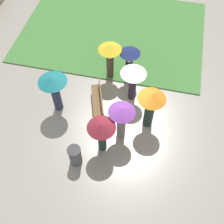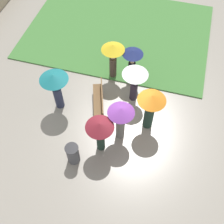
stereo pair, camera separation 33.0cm
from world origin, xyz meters
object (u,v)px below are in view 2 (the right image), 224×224
Objects in this scene: crowd_person_white at (135,77)px; crowd_person_maroon at (100,130)px; park_bench at (100,101)px; crowd_person_orange at (151,105)px; trash_bin at (73,154)px; crowd_person_yellow at (113,54)px; crowd_person_purple at (121,117)px; crowd_person_navy at (132,60)px; crowd_person_teal at (55,84)px.

crowd_person_white is 2.87m from crowd_person_maroon.
crowd_person_orange reaches higher than park_bench.
trash_bin is 0.48× the size of crowd_person_orange.
crowd_person_white is at bearing 105.68° from park_bench.
park_bench is at bearing 76.76° from crowd_person_yellow.
trash_bin is 4.02m from crowd_person_white.
crowd_person_yellow is at bearing 63.49° from crowd_person_purple.
crowd_person_maroon is (1.90, 0.61, 0.84)m from park_bench.
crowd_person_navy is 3.58m from crowd_person_teal.
crowd_person_yellow is (-4.66, 0.31, 0.96)m from trash_bin.
crowd_person_purple is 0.94× the size of crowd_person_orange.
crowd_person_navy is at bearing 48.09° from crowd_person_purple.
crowd_person_navy is at bearing 136.07° from park_bench.
park_bench is at bearing -33.08° from crowd_person_navy.
crowd_person_teal reaches higher than crowd_person_white.
crowd_person_navy is at bearing 170.69° from crowd_person_yellow.
crowd_person_white is at bearing 40.72° from crowd_person_purple.
trash_bin is 0.53× the size of crowd_person_navy.
crowd_person_navy is 0.92× the size of crowd_person_yellow.
crowd_person_maroon is at bearing 106.23° from crowd_person_white.
crowd_person_purple is 3.05m from crowd_person_teal.
crowd_person_navy is at bearing 150.78° from crowd_person_orange.
crowd_person_teal is at bearing -147.35° from trash_bin.
crowd_person_orange is at bearing 130.74° from crowd_person_maroon.
crowd_person_purple is (-1.56, 1.46, 0.87)m from trash_bin.
crowd_person_navy is (-2.34, -1.27, -0.18)m from crowd_person_orange.
crowd_person_teal is 2.94m from crowd_person_yellow.
crowd_person_maroon is at bearing 86.61° from crowd_person_yellow.
crowd_person_orange is (1.24, 0.91, 0.02)m from crowd_person_white.
crowd_person_purple is at bearing -109.00° from crowd_person_orange.
crowd_person_maroon is 2.81m from crowd_person_teal.
crowd_person_maroon is at bearing -12.63° from crowd_person_navy.
crowd_person_orange is at bearing 156.00° from crowd_person_white.
crowd_person_white is 0.94× the size of crowd_person_yellow.
crowd_person_teal reaches higher than crowd_person_purple.
crowd_person_white is at bearing 156.79° from trash_bin.
crowd_person_purple is at bearing 138.26° from crowd_person_maroon.
crowd_person_purple reaches higher than crowd_person_white.
crowd_person_white is 0.97× the size of crowd_person_purple.
crowd_person_orange is at bearing 121.25° from crowd_person_yellow.
crowd_person_orange is (0.36, 2.20, 0.93)m from park_bench.
crowd_person_orange is 3.15m from crowd_person_yellow.
trash_bin is at bearing -179.95° from crowd_person_purple.
crowd_person_navy is at bearing 171.74° from crowd_person_maroon.
crowd_person_purple reaches higher than crowd_person_navy.
park_bench is 1.04× the size of crowd_person_purple.
crowd_person_yellow is at bearing 165.29° from crowd_person_orange.
crowd_person_orange is 3.94m from crowd_person_teal.
crowd_person_purple is 3.15m from crowd_person_navy.
crowd_person_maroon is at bearing 133.03° from trash_bin.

